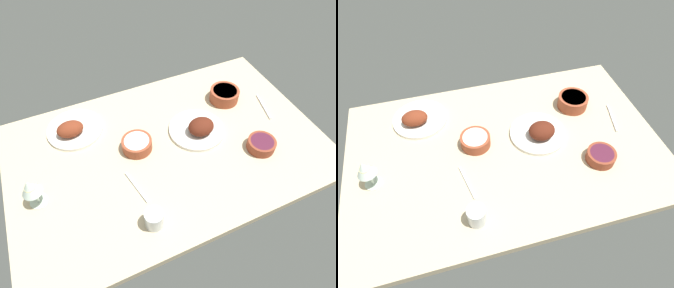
% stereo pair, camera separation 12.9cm
% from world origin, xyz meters
% --- Properties ---
extents(dining_table, '(1.40, 0.90, 0.04)m').
position_xyz_m(dining_table, '(0.00, 0.00, 0.02)').
color(dining_table, '#C6B28E').
rests_on(dining_table, ground).
extents(plate_far_side, '(0.26, 0.26, 0.08)m').
position_xyz_m(plate_far_side, '(0.37, -0.26, 0.06)').
color(plate_far_side, silver).
rests_on(plate_far_side, dining_table).
extents(plate_center_main, '(0.26, 0.26, 0.09)m').
position_xyz_m(plate_center_main, '(-0.17, -0.02, 0.07)').
color(plate_center_main, silver).
rests_on(plate_center_main, dining_table).
extents(bowl_onions, '(0.12, 0.12, 0.05)m').
position_xyz_m(bowl_onions, '(-0.37, 0.18, 0.07)').
color(bowl_onions, brown).
rests_on(bowl_onions, dining_table).
extents(bowl_pasta, '(0.15, 0.15, 0.06)m').
position_xyz_m(bowl_pasta, '(-0.39, -0.17, 0.07)').
color(bowl_pasta, brown).
rests_on(bowl_pasta, dining_table).
extents(bowl_cream, '(0.13, 0.13, 0.05)m').
position_xyz_m(bowl_cream, '(0.13, -0.05, 0.07)').
color(bowl_cream, brown).
rests_on(bowl_cream, dining_table).
extents(wine_glass, '(0.08, 0.08, 0.14)m').
position_xyz_m(wine_glass, '(0.57, 0.04, 0.14)').
color(wine_glass, silver).
rests_on(wine_glass, dining_table).
extents(water_tumbler, '(0.07, 0.07, 0.08)m').
position_xyz_m(water_tumbler, '(0.20, 0.31, 0.08)').
color(water_tumbler, silver).
rests_on(water_tumbler, dining_table).
extents(fork_loose, '(0.04, 0.17, 0.01)m').
position_xyz_m(fork_loose, '(0.20, 0.14, 0.04)').
color(fork_loose, silver).
rests_on(fork_loose, dining_table).
extents(spoon_loose, '(0.05, 0.17, 0.01)m').
position_xyz_m(spoon_loose, '(-0.55, -0.04, 0.04)').
color(spoon_loose, silver).
rests_on(spoon_loose, dining_table).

